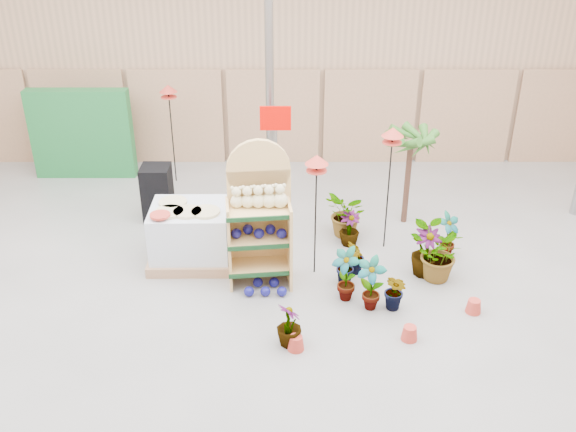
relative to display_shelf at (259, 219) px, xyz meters
name	(u,v)px	position (x,y,z in m)	size (l,w,h in m)	color
room	(265,155)	(0.12, -0.49, 1.21)	(15.20, 12.10, 4.70)	gray
display_shelf	(259,219)	(0.00, 0.00, 0.00)	(0.98, 0.68, 2.20)	tan
teddy_bears	(261,198)	(0.03, -0.10, 0.39)	(0.82, 0.23, 0.36)	beige
gazing_balls_shelf	(259,232)	(0.00, -0.14, -0.14)	(0.81, 0.28, 0.15)	navy
gazing_balls_floor	(266,288)	(0.09, -0.41, -0.93)	(0.63, 0.39, 0.15)	navy
pallet_stack	(191,235)	(-1.10, 0.49, -0.54)	(1.32, 1.10, 0.97)	#A0785A
charcoal_planters	(157,193)	(-1.88, 1.92, -0.51)	(0.50, 0.50, 1.00)	black
trellis_stock	(82,134)	(-3.68, 3.80, -0.11)	(2.00, 0.30, 1.80)	#1A6A30
offer_sign	(276,143)	(0.22, 1.58, 0.56)	(0.50, 0.08, 2.20)	gray
bird_table_front	(317,164)	(0.83, 0.14, 0.81)	(0.34, 0.34, 1.95)	black
bird_table_right	(393,137)	(2.01, 0.91, 0.93)	(0.34, 0.34, 2.08)	black
bird_table_back	(168,92)	(-1.83, 3.53, 0.83)	(0.34, 0.34, 1.97)	black
palm	(411,139)	(2.48, 1.80, 0.56)	(0.70, 0.70, 1.82)	#4C2F22
potted_plant_0	(346,274)	(1.24, -0.57, -0.59)	(0.44, 0.30, 0.84)	#306721
potted_plant_1	(348,266)	(1.30, -0.19, -0.70)	(0.33, 0.27, 0.60)	#306721
potted_plant_3	(426,252)	(2.50, 0.08, -0.61)	(0.44, 0.44, 0.78)	#306721
potted_plant_4	(448,235)	(2.96, 0.60, -0.62)	(0.41, 0.28, 0.77)	#306721
potted_plant_5	(356,257)	(1.46, 0.09, -0.71)	(0.33, 0.26, 0.60)	#306721
potted_plant_6	(347,214)	(1.41, 1.27, -0.59)	(0.74, 0.64, 0.82)	#306721
potted_plant_7	(289,325)	(0.43, -1.59, -0.71)	(0.34, 0.34, 0.60)	#306721
potted_plant_8	(371,284)	(1.57, -0.80, -0.60)	(0.43, 0.29, 0.82)	#306721
potted_plant_9	(395,292)	(1.92, -0.85, -0.70)	(0.33, 0.27, 0.61)	#306721
potted_plant_10	(436,254)	(2.63, -0.06, -0.57)	(0.79, 0.69, 0.88)	#306721
potted_plant_11	(349,229)	(1.43, 0.98, -0.71)	(0.33, 0.33, 0.59)	#306721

